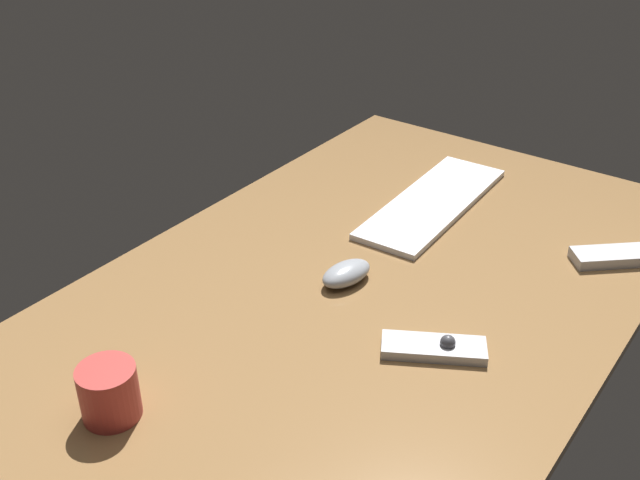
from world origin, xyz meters
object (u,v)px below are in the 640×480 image
Objects in this scene: media_remote at (435,347)px; tv_remote at (619,256)px; coffee_mug at (109,392)px; keyboard at (433,203)px; computer_mouse at (347,273)px.

media_remote is 45.47cm from tv_remote.
tv_remote is 2.08× the size of coffee_mug.
media_remote is at bearing -150.72° from tv_remote.
media_remote is (-42.17, -23.51, 0.31)cm from keyboard.
coffee_mug reaches higher than media_remote.
coffee_mug is at bearing -160.59° from tv_remote.
keyboard is 5.29× the size of coffee_mug.
keyboard is at bearing -4.27° from coffee_mug.
tv_remote is (0.93, -37.98, 0.41)cm from keyboard.
media_remote is at bearing -99.09° from computer_mouse.
computer_mouse is (-33.88, -1.53, 1.12)cm from keyboard.
tv_remote is 92.44cm from coffee_mug.
coffee_mug reaches higher than tv_remote.
coffee_mug is at bearing 173.46° from keyboard.
coffee_mug reaches higher than computer_mouse.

